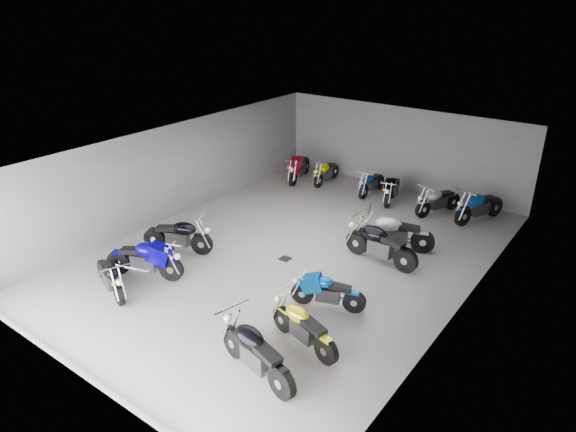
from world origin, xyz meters
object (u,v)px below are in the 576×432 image
at_px(motorcycle_right_b, 303,327).
at_px(motorcycle_right_f, 395,233).
at_px(drain_grate, 285,259).
at_px(motorcycle_back_c, 371,183).
at_px(motorcycle_back_f, 479,206).
at_px(motorcycle_right_e, 380,244).
at_px(motorcycle_right_c, 327,292).
at_px(motorcycle_back_a, 299,167).
at_px(motorcycle_right_a, 256,353).
at_px(motorcycle_left_b, 145,259).
at_px(motorcycle_back_d, 392,189).
at_px(motorcycle_left_a, 110,277).
at_px(motorcycle_back_e, 438,200).
at_px(motorcycle_left_c, 178,236).
at_px(motorcycle_back_b, 326,172).

relative_size(motorcycle_right_b, motorcycle_right_f, 0.93).
xyz_separation_m(drain_grate, motorcycle_back_c, (-0.47, 6.15, 0.45)).
bearing_deg(motorcycle_back_f, motorcycle_right_e, 96.62).
height_order(motorcycle_right_c, motorcycle_back_a, motorcycle_back_a).
distance_m(motorcycle_right_b, motorcycle_right_e, 4.46).
distance_m(motorcycle_right_a, motorcycle_right_e, 5.79).
xyz_separation_m(motorcycle_right_c, motorcycle_back_c, (-2.80, 7.54, -0.00)).
xyz_separation_m(motorcycle_left_b, motorcycle_back_d, (2.94, 9.04, -0.05)).
distance_m(motorcycle_left_b, motorcycle_back_c, 9.44).
relative_size(motorcycle_right_a, motorcycle_back_d, 1.12).
xyz_separation_m(motorcycle_left_a, motorcycle_right_f, (4.81, 6.61, 0.09)).
relative_size(motorcycle_left_b, motorcycle_back_e, 1.11).
distance_m(motorcycle_left_a, motorcycle_left_c, 2.66).
distance_m(motorcycle_left_a, motorcycle_back_f, 11.95).
distance_m(motorcycle_right_a, motorcycle_back_e, 10.17).
bearing_deg(motorcycle_back_c, motorcycle_back_f, 178.95).
bearing_deg(motorcycle_back_e, motorcycle_right_f, 112.28).
height_order(motorcycle_right_a, motorcycle_right_f, motorcycle_right_f).
bearing_deg(motorcycle_back_e, motorcycle_back_f, -148.12).
relative_size(motorcycle_left_a, motorcycle_back_b, 0.96).
bearing_deg(motorcycle_right_b, motorcycle_back_b, 44.20).
height_order(motorcycle_right_a, motorcycle_right_b, motorcycle_right_a).
bearing_deg(motorcycle_left_b, motorcycle_right_f, 117.61).
bearing_deg(motorcycle_right_e, motorcycle_left_c, 125.75).
distance_m(motorcycle_left_a, motorcycle_right_c, 5.59).
bearing_deg(motorcycle_right_e, motorcycle_back_d, 27.44).
height_order(motorcycle_left_a, motorcycle_right_b, motorcycle_right_b).
xyz_separation_m(drain_grate, motorcycle_back_f, (3.65, 6.08, 0.53)).
bearing_deg(motorcycle_back_b, motorcycle_left_c, 82.71).
height_order(motorcycle_right_b, motorcycle_back_c, motorcycle_right_b).
relative_size(motorcycle_right_a, motorcycle_right_c, 1.24).
xyz_separation_m(motorcycle_left_c, motorcycle_back_e, (5.13, 7.37, -0.04)).
xyz_separation_m(motorcycle_left_c, motorcycle_right_f, (5.12, 3.97, 0.03)).
height_order(motorcycle_left_b, motorcycle_back_f, motorcycle_left_b).
xyz_separation_m(motorcycle_right_e, motorcycle_back_f, (1.35, 4.61, -0.03)).
bearing_deg(motorcycle_back_e, motorcycle_right_a, 113.49).
bearing_deg(motorcycle_right_a, motorcycle_right_f, 15.07).
relative_size(motorcycle_left_b, motorcycle_right_a, 0.96).
bearing_deg(motorcycle_right_e, motorcycle_back_c, 36.10).
xyz_separation_m(motorcycle_right_c, motorcycle_right_e, (-0.04, 2.87, 0.11)).
height_order(motorcycle_left_c, motorcycle_back_e, motorcycle_left_c).
bearing_deg(motorcycle_back_d, motorcycle_right_c, 90.33).
xyz_separation_m(motorcycle_left_c, motorcycle_right_b, (5.55, -1.45, -0.03)).
bearing_deg(motorcycle_right_c, drain_grate, 39.66).
xyz_separation_m(motorcycle_right_f, motorcycle_back_c, (-2.75, 3.70, -0.10)).
bearing_deg(motorcycle_right_e, drain_grate, 128.31).
bearing_deg(motorcycle_right_a, drain_grate, 43.27).
height_order(drain_grate, motorcycle_right_e, motorcycle_right_e).
height_order(motorcycle_left_a, motorcycle_left_c, motorcycle_left_c).
bearing_deg(motorcycle_back_c, motorcycle_left_c, 72.70).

